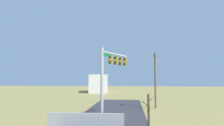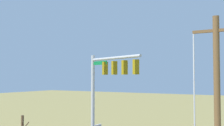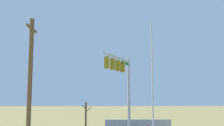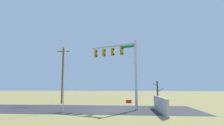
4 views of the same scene
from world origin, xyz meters
The scene contains 4 objects.
signal_mast centered at (1.77, 0.05, 5.45)m, with size 5.42×2.60×7.65m.
flagpole centered at (-4.30, -1.64, 4.56)m, with size 0.10×0.10×9.11m, color silver.
utility_pole centered at (-7.29, 5.95, 4.40)m, with size 1.90×0.26×8.47m.
bare_tree centered at (6.35, 3.72, 1.69)m, with size 1.27×1.02×3.26m.
Camera 3 is at (-22.77, 1.60, 3.96)m, focal length 42.97 mm.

